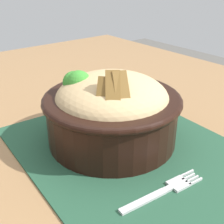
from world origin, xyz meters
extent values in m
cube|color=olive|center=(0.00, 0.00, 0.72)|extent=(1.40, 1.00, 0.03)
cylinder|color=brown|center=(-0.64, 0.44, 0.35)|extent=(0.04, 0.04, 0.71)
cube|color=#1E422D|center=(0.03, -0.02, 0.74)|extent=(0.40, 0.32, 0.00)
cylinder|color=black|center=(-0.01, -0.02, 0.78)|extent=(0.21, 0.21, 0.08)
torus|color=black|center=(-0.01, -0.02, 0.81)|extent=(0.22, 0.22, 0.01)
ellipsoid|color=tan|center=(-0.01, -0.02, 0.82)|extent=(0.18, 0.18, 0.08)
sphere|color=#337F29|center=(-0.05, -0.05, 0.84)|extent=(0.04, 0.04, 0.04)
sphere|color=#337F29|center=(-0.06, -0.06, 0.84)|extent=(0.04, 0.04, 0.04)
cylinder|color=orange|center=(-0.07, -0.03, 0.83)|extent=(0.03, 0.01, 0.01)
cylinder|color=orange|center=(0.00, 0.03, 0.83)|extent=(0.04, 0.01, 0.01)
cylinder|color=orange|center=(0.02, 0.03, 0.83)|extent=(0.03, 0.02, 0.01)
cube|color=brown|center=(0.02, -0.06, 0.84)|extent=(0.04, 0.04, 0.04)
cube|color=brown|center=(0.03, -0.05, 0.85)|extent=(0.05, 0.04, 0.05)
cube|color=brown|center=(0.04, -0.04, 0.85)|extent=(0.04, 0.03, 0.05)
cube|color=#B8B8B8|center=(0.13, -0.08, 0.74)|extent=(0.02, 0.07, 0.00)
cube|color=#B8B8B8|center=(0.13, -0.04, 0.74)|extent=(0.01, 0.01, 0.00)
cube|color=#B8B8B8|center=(0.13, -0.02, 0.74)|extent=(0.02, 0.03, 0.00)
cube|color=#B8B8B8|center=(0.14, 0.00, 0.74)|extent=(0.00, 0.02, 0.00)
cube|color=#B8B8B8|center=(0.14, 0.00, 0.74)|extent=(0.00, 0.02, 0.00)
cube|color=#B8B8B8|center=(0.13, 0.00, 0.74)|extent=(0.00, 0.02, 0.00)
cube|color=#B8B8B8|center=(0.13, 0.01, 0.74)|extent=(0.00, 0.02, 0.00)
camera|label=1|loc=(0.32, -0.28, 1.00)|focal=47.33mm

